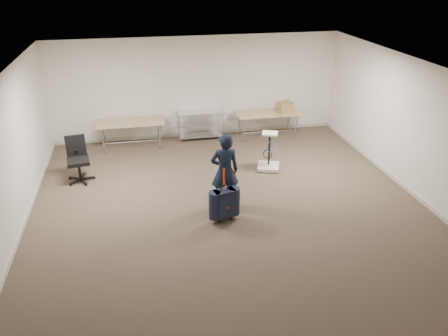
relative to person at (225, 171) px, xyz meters
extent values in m
plane|color=#433729|center=(0.08, -0.39, -0.79)|extent=(9.00, 9.00, 0.00)
plane|color=silver|center=(0.08, 4.11, 0.61)|extent=(8.00, 0.00, 8.00)
plane|color=silver|center=(0.08, -4.89, 0.61)|extent=(8.00, 0.00, 8.00)
plane|color=silver|center=(-3.92, -0.39, 0.61)|extent=(0.00, 9.00, 9.00)
plane|color=silver|center=(4.08, -0.39, 0.61)|extent=(0.00, 9.00, 9.00)
plane|color=white|center=(0.08, -0.39, 2.01)|extent=(8.00, 8.00, 0.00)
cube|color=beige|center=(0.08, 4.10, -0.74)|extent=(8.00, 0.02, 0.10)
cube|color=beige|center=(-3.91, -0.39, -0.74)|extent=(0.02, 9.00, 0.10)
cube|color=beige|center=(4.07, -0.39, -0.74)|extent=(0.02, 9.00, 0.10)
cube|color=tan|center=(-1.82, 3.56, -0.08)|extent=(1.80, 0.75, 0.03)
cylinder|color=gray|center=(-1.82, 3.56, -0.64)|extent=(1.50, 0.02, 0.02)
cylinder|color=gray|center=(-2.57, 3.26, -0.44)|extent=(0.13, 0.04, 0.69)
cylinder|color=gray|center=(-1.07, 3.26, -0.44)|extent=(0.13, 0.04, 0.69)
cylinder|color=gray|center=(-2.57, 3.86, -0.44)|extent=(0.13, 0.04, 0.69)
cylinder|color=gray|center=(-1.07, 3.86, -0.44)|extent=(0.13, 0.04, 0.69)
cube|color=tan|center=(1.98, 3.56, -0.08)|extent=(1.80, 0.75, 0.03)
cylinder|color=gray|center=(1.98, 3.56, -0.64)|extent=(1.50, 0.02, 0.02)
cylinder|color=gray|center=(1.23, 3.26, -0.44)|extent=(0.13, 0.04, 0.69)
cylinder|color=gray|center=(2.73, 3.26, -0.44)|extent=(0.13, 0.04, 0.69)
cylinder|color=gray|center=(1.23, 3.86, -0.44)|extent=(0.13, 0.04, 0.69)
cylinder|color=gray|center=(2.73, 3.86, -0.44)|extent=(0.13, 0.04, 0.69)
cylinder|color=silver|center=(-0.52, 3.58, -0.39)|extent=(0.02, 0.02, 0.80)
cylinder|color=silver|center=(0.68, 3.58, -0.39)|extent=(0.02, 0.02, 0.80)
cylinder|color=silver|center=(-0.52, 4.03, -0.39)|extent=(0.02, 0.02, 0.80)
cylinder|color=silver|center=(0.68, 4.03, -0.39)|extent=(0.02, 0.02, 0.80)
cube|color=silver|center=(0.08, 3.81, -0.69)|extent=(1.20, 0.45, 0.02)
cube|color=silver|center=(0.08, 3.81, -0.34)|extent=(1.20, 0.45, 0.02)
cube|color=silver|center=(0.08, 3.81, -0.01)|extent=(1.20, 0.45, 0.01)
imported|color=black|center=(0.00, 0.00, 0.00)|extent=(0.58, 0.38, 1.58)
cube|color=black|center=(-0.12, -0.57, -0.40)|extent=(0.45, 0.32, 0.56)
cube|color=black|center=(-0.13, -0.55, -0.70)|extent=(0.40, 0.24, 0.03)
cylinder|color=black|center=(-0.25, -0.60, -0.75)|extent=(0.04, 0.08, 0.08)
cylinder|color=black|center=(0.00, -0.54, -0.75)|extent=(0.04, 0.08, 0.08)
torus|color=black|center=(-0.12, -0.57, -0.09)|extent=(0.18, 0.06, 0.18)
cube|color=#EF400C|center=(-0.13, -0.55, 0.11)|extent=(0.04, 0.01, 0.43)
cylinder|color=black|center=(-3.02, 1.75, -0.74)|extent=(0.63, 0.63, 0.09)
cylinder|color=black|center=(-3.02, 1.75, -0.53)|extent=(0.06, 0.06, 0.42)
cube|color=black|center=(-3.02, 1.75, -0.30)|extent=(0.55, 0.55, 0.08)
cube|color=black|center=(-3.06, 1.98, 0.00)|extent=(0.45, 0.13, 0.51)
cube|color=beige|center=(1.39, 1.49, -0.73)|extent=(0.65, 0.65, 0.08)
cylinder|color=black|center=(1.19, 1.28, -0.77)|extent=(0.06, 0.06, 0.04)
cylinder|color=black|center=(1.39, 1.54, -0.28)|extent=(0.05, 0.05, 0.82)
cube|color=beige|center=(1.39, 1.49, 0.13)|extent=(0.44, 0.41, 0.04)
torus|color=blue|center=(1.44, 1.40, -0.18)|extent=(0.28, 0.19, 0.25)
cube|color=#A0694A|center=(2.43, 3.46, 0.09)|extent=(0.49, 0.42, 0.31)
camera|label=1|loc=(-1.60, -7.68, 3.83)|focal=35.00mm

